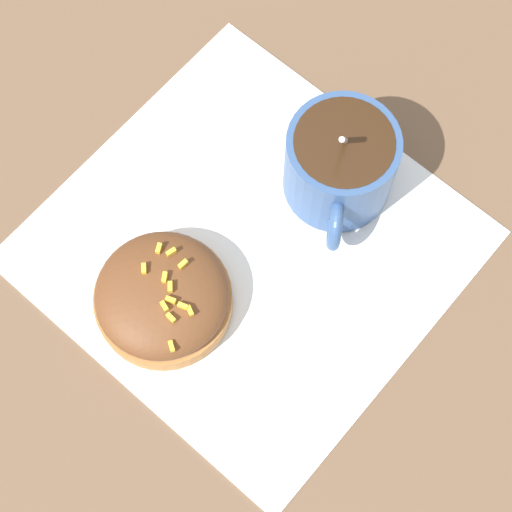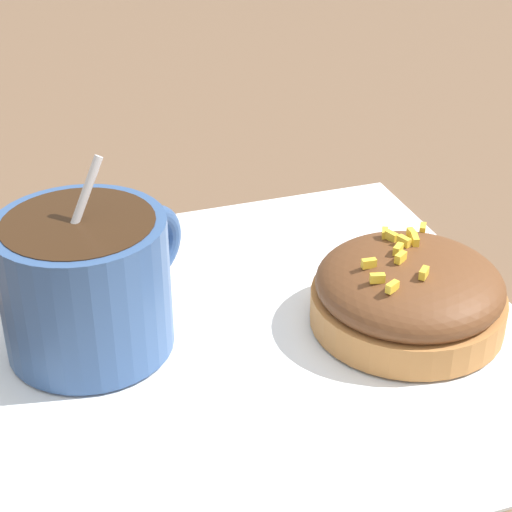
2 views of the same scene
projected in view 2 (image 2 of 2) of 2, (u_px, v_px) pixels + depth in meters
name	position (u px, v px, depth m)	size (l,w,h in m)	color
ground_plane	(259.00, 336.00, 0.43)	(3.00, 3.00, 0.00)	brown
paper_napkin	(259.00, 334.00, 0.43)	(0.28, 0.29, 0.00)	white
coffee_cup	(87.00, 278.00, 0.40)	(0.10, 0.08, 0.10)	#335184
frosted_pastry	(409.00, 293.00, 0.42)	(0.10, 0.10, 0.04)	#B2753D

